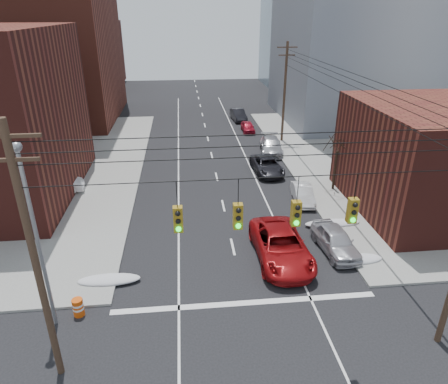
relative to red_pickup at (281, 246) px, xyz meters
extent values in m
cube|color=maroon|center=(-26.77, 37.62, 14.08)|extent=(24.00, 20.00, 30.00)
cube|color=#511D18|center=(-28.77, 63.62, 5.08)|extent=(22.00, 18.00, 12.00)
cube|color=gray|center=(19.23, 33.62, 11.58)|extent=(22.00, 20.00, 25.00)
cube|color=gray|center=(21.23, 59.62, 10.08)|extent=(20.00, 18.00, 22.00)
cylinder|color=#473323|center=(-11.27, -7.38, 4.58)|extent=(0.28, 0.28, 11.00)
cube|color=#473323|center=(-11.27, -7.38, 9.48)|extent=(2.20, 0.12, 0.12)
cube|color=#473323|center=(-11.27, -7.38, 8.68)|extent=(1.80, 0.12, 0.12)
cylinder|color=#473323|center=(5.73, 23.62, 4.58)|extent=(0.28, 0.28, 11.00)
cube|color=#473323|center=(5.73, 23.62, 9.48)|extent=(2.20, 0.12, 0.12)
cube|color=#473323|center=(5.73, 23.62, 8.68)|extent=(1.80, 0.12, 0.12)
cylinder|color=black|center=(-2.77, -7.38, 7.68)|extent=(17.00, 0.04, 0.04)
cylinder|color=black|center=(-5.97, -7.38, 7.18)|extent=(0.03, 0.03, 1.00)
cube|color=olive|center=(-5.97, -7.38, 6.18)|extent=(0.35, 0.30, 1.00)
sphere|color=black|center=(-5.97, -7.55, 6.50)|extent=(0.20, 0.20, 0.20)
sphere|color=black|center=(-5.97, -7.55, 6.18)|extent=(0.20, 0.20, 0.20)
sphere|color=#0CE526|center=(-5.97, -7.55, 5.86)|extent=(0.20, 0.20, 0.20)
cylinder|color=black|center=(-3.77, -7.38, 7.18)|extent=(0.03, 0.03, 1.00)
cube|color=olive|center=(-3.77, -7.38, 6.18)|extent=(0.35, 0.30, 1.00)
sphere|color=black|center=(-3.77, -7.55, 6.50)|extent=(0.20, 0.20, 0.20)
sphere|color=black|center=(-3.77, -7.55, 6.18)|extent=(0.20, 0.20, 0.20)
sphere|color=#0CE526|center=(-3.77, -7.55, 5.86)|extent=(0.20, 0.20, 0.20)
cylinder|color=black|center=(-1.57, -7.38, 7.18)|extent=(0.03, 0.03, 1.00)
cube|color=olive|center=(-1.57, -7.38, 6.18)|extent=(0.35, 0.30, 1.00)
sphere|color=black|center=(-1.57, -7.55, 6.50)|extent=(0.20, 0.20, 0.20)
sphere|color=black|center=(-1.57, -7.55, 6.18)|extent=(0.20, 0.20, 0.20)
sphere|color=#0CE526|center=(-1.57, -7.55, 5.86)|extent=(0.20, 0.20, 0.20)
cylinder|color=black|center=(0.63, -7.38, 7.18)|extent=(0.03, 0.03, 1.00)
cube|color=olive|center=(0.63, -7.38, 6.18)|extent=(0.35, 0.30, 1.00)
sphere|color=black|center=(0.63, -7.55, 6.50)|extent=(0.20, 0.20, 0.20)
sphere|color=black|center=(0.63, -7.55, 6.18)|extent=(0.20, 0.20, 0.20)
sphere|color=#0CE526|center=(0.63, -7.55, 5.86)|extent=(0.20, 0.20, 0.20)
cylinder|color=gray|center=(-12.27, -4.38, 3.58)|extent=(0.18, 0.18, 9.00)
sphere|color=gray|center=(-12.27, -4.38, 8.18)|extent=(0.44, 0.44, 0.44)
cylinder|color=black|center=(6.83, 9.62, 0.83)|extent=(0.20, 0.20, 3.50)
cylinder|color=black|center=(7.22, 9.73, 3.16)|extent=(0.27, 0.82, 1.19)
cylinder|color=black|center=(7.06, 10.19, 3.24)|extent=(1.17, 0.54, 1.38)
cylinder|color=black|center=(6.41, 10.36, 3.28)|extent=(1.44, 1.00, 1.48)
cylinder|color=black|center=(6.44, 9.67, 3.16)|extent=(0.17, 0.84, 1.19)
cylinder|color=black|center=(6.38, 9.20, 3.24)|extent=(0.82, 0.99, 1.40)
cylinder|color=black|center=(6.90, 8.76, 3.28)|extent=(1.74, 0.21, 1.43)
cylinder|color=black|center=(7.17, 9.39, 3.16)|extent=(0.48, 0.73, 1.20)
ellipsoid|color=silver|center=(-10.17, -1.38, -0.71)|extent=(3.50, 1.08, 0.42)
ellipsoid|color=silver|center=(4.63, -0.88, -0.71)|extent=(3.00, 1.08, 0.42)
ellipsoid|color=silver|center=(4.63, 3.62, -0.71)|extent=(4.00, 1.08, 0.42)
imported|color=maroon|center=(0.00, 0.00, 0.00)|extent=(3.13, 6.63, 1.83)
imported|color=#BCBBC0|center=(3.63, 0.47, -0.13)|extent=(2.23, 4.74, 1.57)
imported|color=silver|center=(3.63, 7.73, -0.25)|extent=(1.80, 4.14, 1.32)
imported|color=black|center=(2.03, 14.14, -0.19)|extent=(2.69, 5.35, 1.45)
imported|color=#AEAEB3|center=(3.63, 19.74, -0.12)|extent=(2.86, 5.69, 1.58)
imported|color=maroon|center=(2.45, 28.03, -0.29)|extent=(1.48, 3.66, 1.25)
imported|color=black|center=(2.03, 33.83, -0.15)|extent=(1.98, 4.74, 1.52)
imported|color=white|center=(-16.36, 11.16, -0.02)|extent=(4.70, 2.29, 1.48)
imported|color=#ABAAAF|center=(-17.90, 18.83, -0.05)|extent=(5.69, 4.18, 1.44)
imported|color=#B1B2B6|center=(-19.76, 14.82, -0.06)|extent=(4.23, 1.94, 1.41)
cylinder|color=#DA4B0B|center=(-11.27, -3.88, -0.43)|extent=(0.56, 0.56, 0.96)
cylinder|color=white|center=(-11.27, -3.88, -0.24)|extent=(0.57, 0.57, 0.12)
cylinder|color=white|center=(-11.27, -3.88, -0.48)|extent=(0.57, 0.57, 0.12)
camera|label=1|loc=(-5.64, -20.30, 13.16)|focal=32.00mm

